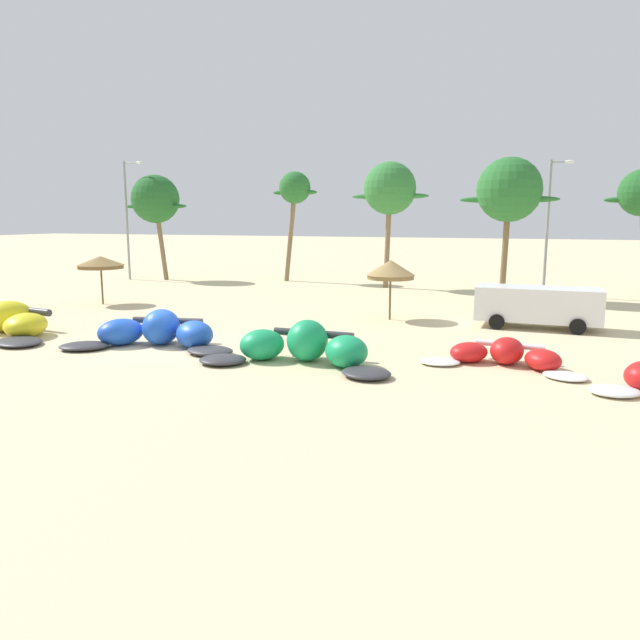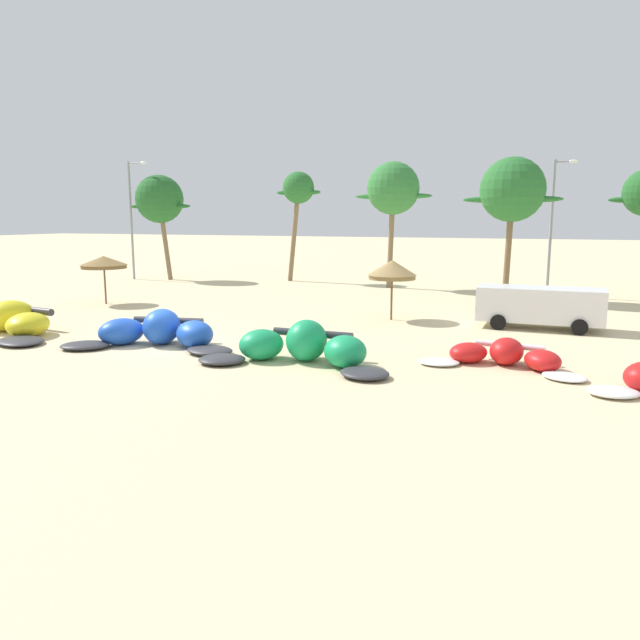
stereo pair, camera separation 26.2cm
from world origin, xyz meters
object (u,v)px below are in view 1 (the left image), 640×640
object	(u,v)px
kite_center	(505,355)
palm_center_left	(509,191)
beach_umbrella_near_van	(101,262)
palm_leftmost	(155,200)
palm_left	(295,191)
lamppost_west	(128,214)
lamppost_west_center	(549,221)
kite_left	(157,333)
kite_left_of_center	(303,347)
parked_van	(535,304)
palm_left_of_gap	(390,189)
beach_umbrella_middle	(391,270)

from	to	relation	value
kite_center	palm_center_left	distance (m)	18.45
beach_umbrella_near_van	palm_leftmost	xyz separation A→B (m)	(-5.30, 12.99, 3.90)
palm_leftmost	kite_center	bearing A→B (deg)	-35.97
palm_leftmost	palm_left	world-z (taller)	palm_left
kite_center	palm_left	bearing A→B (deg)	126.83
lamppost_west	lamppost_west_center	xyz separation A→B (m)	(31.22, 0.68, -0.47)
kite_left	kite_left_of_center	world-z (taller)	kite_left_of_center
kite_left	palm_left	xyz separation A→B (m)	(-4.23, 24.11, 6.41)
parked_van	palm_leftmost	bearing A→B (deg)	156.62
kite_left	lamppost_west	size ratio (longest dim) A/B	0.76
kite_center	palm_left_of_gap	bearing A→B (deg)	113.58
kite_left	lamppost_west_center	bearing A→B (deg)	56.76
palm_center_left	parked_van	bearing A→B (deg)	-78.89
kite_left	palm_left_of_gap	bearing A→B (deg)	80.83
kite_left_of_center	lamppost_west	distance (m)	32.09
palm_center_left	lamppost_west	xyz separation A→B (m)	(-28.86, 2.08, -1.31)
beach_umbrella_middle	palm_center_left	bearing A→B (deg)	63.70
palm_left	lamppost_west_center	bearing A→B (deg)	-8.09
beach_umbrella_near_van	lamppost_west_center	world-z (taller)	lamppost_west_center
kite_left	beach_umbrella_middle	size ratio (longest dim) A/B	2.41
parked_van	palm_leftmost	world-z (taller)	palm_leftmost
palm_leftmost	lamppost_west_center	xyz separation A→B (m)	(29.16, -0.09, -1.59)
parked_van	palm_left	bearing A→B (deg)	140.11
palm_leftmost	palm_left	size ratio (longest dim) A/B	0.98
kite_left_of_center	palm_center_left	world-z (taller)	palm_center_left
lamppost_west_center	kite_left_of_center	bearing A→B (deg)	-109.39
kite_left	palm_left_of_gap	world-z (taller)	palm_left_of_gap
kite_center	beach_umbrella_middle	bearing A→B (deg)	127.01
palm_leftmost	palm_center_left	size ratio (longest dim) A/B	0.98
kite_left	palm_leftmost	world-z (taller)	palm_leftmost
palm_center_left	palm_left_of_gap	bearing A→B (deg)	155.70
kite_center	parked_van	world-z (taller)	parked_van
kite_left_of_center	lamppost_west_center	bearing A→B (deg)	70.61
kite_left_of_center	palm_left	size ratio (longest dim) A/B	0.84
kite_left	palm_left	distance (m)	25.30
lamppost_west	palm_leftmost	bearing A→B (deg)	20.71
beach_umbrella_near_van	lamppost_west	bearing A→B (deg)	121.07
lamppost_west	beach_umbrella_near_van	bearing A→B (deg)	-58.93
palm_left_of_gap	beach_umbrella_near_van	bearing A→B (deg)	-134.14
palm_leftmost	palm_left	distance (m)	11.14
palm_left_of_gap	parked_van	bearing A→B (deg)	-52.90
palm_leftmost	lamppost_west	xyz separation A→B (m)	(-2.06, -0.78, -1.13)
beach_umbrella_middle	palm_left	world-z (taller)	palm_left
kite_left	kite_center	distance (m)	12.87
beach_umbrella_middle	palm_left_of_gap	world-z (taller)	palm_left_of_gap
parked_van	palm_left_of_gap	world-z (taller)	palm_left_of_gap
palm_leftmost	beach_umbrella_near_van	bearing A→B (deg)	-67.80
parked_van	lamppost_west	world-z (taller)	lamppost_west
lamppost_west	lamppost_west_center	world-z (taller)	lamppost_west
palm_center_left	lamppost_west	size ratio (longest dim) A/B	0.91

